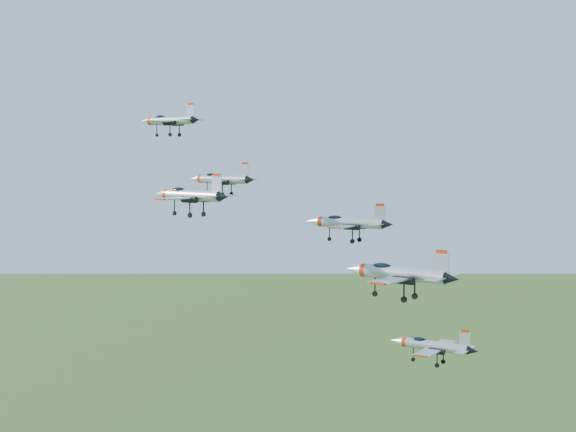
% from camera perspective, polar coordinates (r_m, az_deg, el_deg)
% --- Properties ---
extents(jet_lead, '(11.79, 9.94, 3.17)m').
position_cam_1_polar(jet_lead, '(124.45, -8.46, 6.74)').
color(jet_lead, '#A7ADB3').
extents(jet_left_high, '(11.34, 9.53, 3.04)m').
position_cam_1_polar(jet_left_high, '(113.59, -4.80, 2.64)').
color(jet_left_high, '#A7ADB3').
extents(jet_right_high, '(11.29, 9.64, 3.09)m').
position_cam_1_polar(jet_right_high, '(89.27, -7.01, 1.50)').
color(jet_right_high, '#A7ADB3').
extents(jet_left_low, '(13.29, 11.09, 3.55)m').
position_cam_1_polar(jet_left_low, '(112.66, 4.28, -0.46)').
color(jet_left_low, '#A7ADB3').
extents(jet_right_low, '(13.36, 11.33, 3.62)m').
position_cam_1_polar(jet_right_low, '(86.32, 7.89, -4.06)').
color(jet_right_low, '#A7ADB3').
extents(jet_trail, '(10.68, 8.97, 2.86)m').
position_cam_1_polar(jet_trail, '(94.83, 10.20, -9.03)').
color(jet_trail, '#A7ADB3').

